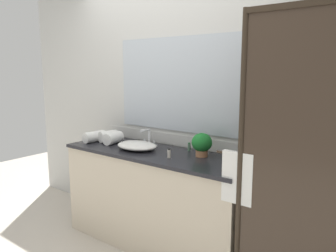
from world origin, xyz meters
name	(u,v)px	position (x,y,z in m)	size (l,w,h in m)	color
ground_plane	(155,244)	(0.00, 0.00, 0.00)	(8.00, 8.00, 0.00)	beige
wall_back_with_mirror	(177,104)	(0.00, 0.34, 1.30)	(4.40, 0.06, 2.60)	silver
vanity_cabinet	(156,199)	(0.00, 0.01, 0.45)	(1.80, 0.58, 0.90)	beige
shower_enclosure	(295,168)	(1.27, -0.19, 1.02)	(1.20, 0.59, 2.00)	#2D2319
sink_basin	(137,145)	(-0.19, -0.03, 0.94)	(0.40, 0.30, 0.07)	white
faucet	(149,140)	(-0.19, 0.14, 0.96)	(0.17, 0.15, 0.17)	silver
potted_plant	(202,143)	(0.42, 0.12, 1.01)	(0.18, 0.18, 0.20)	#B77A51
amenity_bottle_body_wash	(169,153)	(0.23, -0.09, 0.94)	(0.03, 0.03, 0.08)	silver
amenity_bottle_lotion	(244,157)	(0.78, 0.18, 0.94)	(0.03, 0.03, 0.08)	#4C7056
amenity_bottle_shampoo	(189,147)	(0.23, 0.21, 0.94)	(0.03, 0.03, 0.08)	#4C7056
rolled_towel_near_edge	(94,137)	(-0.76, -0.05, 0.95)	(0.11, 0.11, 0.23)	white
rolled_towel_middle	(108,136)	(-0.65, 0.04, 0.96)	(0.11, 0.11, 0.19)	white
rolled_towel_far_edge	(113,138)	(-0.54, 0.01, 0.96)	(0.11, 0.11, 0.21)	white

